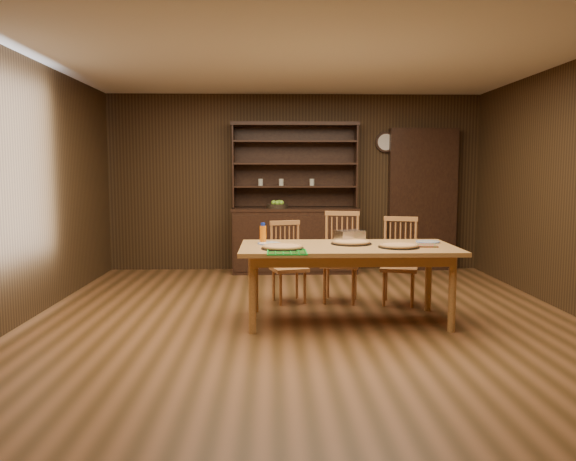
{
  "coord_description": "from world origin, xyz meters",
  "views": [
    {
      "loc": [
        -0.32,
        -5.38,
        1.47
      ],
      "look_at": [
        -0.17,
        0.4,
        0.86
      ],
      "focal_mm": 35.0,
      "sensor_mm": 36.0,
      "label": 1
    }
  ],
  "objects_px": {
    "dining_table": "(347,253)",
    "chair_left": "(287,259)",
    "chair_center": "(341,254)",
    "china_hutch": "(295,232)",
    "juice_bottle": "(263,234)",
    "chair_right": "(400,258)"
  },
  "relations": [
    {
      "from": "dining_table",
      "to": "chair_center",
      "type": "xyz_separation_m",
      "value": [
        0.05,
        0.91,
        -0.14
      ]
    },
    {
      "from": "chair_left",
      "to": "chair_right",
      "type": "distance_m",
      "value": 1.26
    },
    {
      "from": "chair_left",
      "to": "chair_center",
      "type": "relative_size",
      "value": 0.9
    },
    {
      "from": "dining_table",
      "to": "chair_left",
      "type": "bearing_deg",
      "value": 122.0
    },
    {
      "from": "china_hutch",
      "to": "juice_bottle",
      "type": "distance_m",
      "value": 2.58
    },
    {
      "from": "dining_table",
      "to": "chair_left",
      "type": "relative_size",
      "value": 2.28
    },
    {
      "from": "china_hutch",
      "to": "juice_bottle",
      "type": "height_order",
      "value": "china_hutch"
    },
    {
      "from": "juice_bottle",
      "to": "chair_right",
      "type": "bearing_deg",
      "value": 19.87
    },
    {
      "from": "chair_center",
      "to": "chair_left",
      "type": "bearing_deg",
      "value": -166.67
    },
    {
      "from": "china_hutch",
      "to": "chair_left",
      "type": "relative_size",
      "value": 2.39
    },
    {
      "from": "chair_left",
      "to": "china_hutch",
      "type": "bearing_deg",
      "value": 68.21
    },
    {
      "from": "chair_left",
      "to": "chair_right",
      "type": "bearing_deg",
      "value": -22.89
    },
    {
      "from": "chair_left",
      "to": "chair_center",
      "type": "height_order",
      "value": "chair_center"
    },
    {
      "from": "china_hutch",
      "to": "dining_table",
      "type": "height_order",
      "value": "china_hutch"
    },
    {
      "from": "chair_center",
      "to": "chair_right",
      "type": "distance_m",
      "value": 0.65
    },
    {
      "from": "juice_bottle",
      "to": "chair_center",
      "type": "bearing_deg",
      "value": 38.21
    },
    {
      "from": "chair_center",
      "to": "juice_bottle",
      "type": "bearing_deg",
      "value": -129.32
    },
    {
      "from": "chair_left",
      "to": "juice_bottle",
      "type": "height_order",
      "value": "juice_bottle"
    },
    {
      "from": "china_hutch",
      "to": "chair_right",
      "type": "bearing_deg",
      "value": -61.26
    },
    {
      "from": "chair_center",
      "to": "chair_right",
      "type": "bearing_deg",
      "value": -0.04
    },
    {
      "from": "chair_center",
      "to": "juice_bottle",
      "type": "distance_m",
      "value": 1.15
    },
    {
      "from": "dining_table",
      "to": "chair_left",
      "type": "height_order",
      "value": "chair_left"
    }
  ]
}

